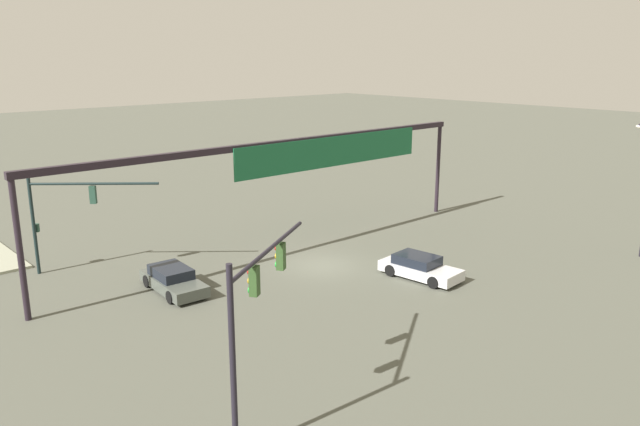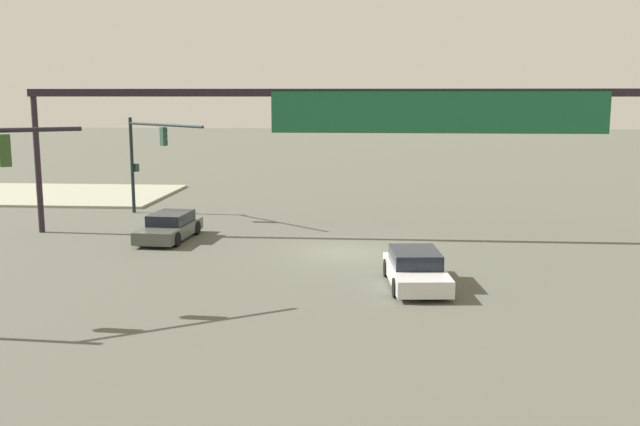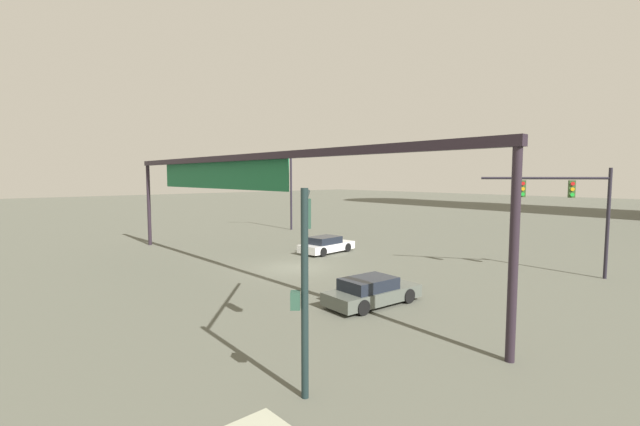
{
  "view_description": "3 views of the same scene",
  "coord_description": "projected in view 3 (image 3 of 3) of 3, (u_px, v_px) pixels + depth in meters",
  "views": [
    {
      "loc": [
        22.33,
        24.59,
        11.61
      ],
      "look_at": [
        0.47,
        0.34,
        3.21
      ],
      "focal_mm": 34.94,
      "sensor_mm": 36.0,
      "label": 1
    },
    {
      "loc": [
        -1.14,
        28.67,
        6.48
      ],
      "look_at": [
        1.14,
        -0.41,
        1.61
      ],
      "focal_mm": 39.66,
      "sensor_mm": 36.0,
      "label": 2
    },
    {
      "loc": [
        20.31,
        -15.98,
        5.56
      ],
      "look_at": [
        -0.44,
        2.41,
        3.19
      ],
      "focal_mm": 24.11,
      "sensor_mm": 36.0,
      "label": 3
    }
  ],
  "objects": [
    {
      "name": "traffic_signal_near_corner",
      "position": [
        570.0,
        200.0,
        23.57
      ],
      "size": [
        5.61,
        3.62,
        6.02
      ],
      "rotation": [
        0.0,
        0.0,
        -2.58
      ],
      "color": "black",
      "rests_on": "ground"
    },
    {
      "name": "traffic_signal_opposite_side",
      "position": [
        305.0,
        243.0,
        12.2
      ],
      "size": [
        5.27,
        4.85,
        5.28
      ],
      "rotation": [
        0.0,
        0.0,
        2.43
      ],
      "color": "black",
      "rests_on": "ground"
    },
    {
      "name": "streetlamp_curved_arm",
      "position": [
        288.0,
        187.0,
        44.56
      ],
      "size": [
        2.02,
        2.04,
        7.63
      ],
      "rotation": [
        0.0,
        0.0,
        -2.35
      ],
      "color": "black",
      "rests_on": "ground"
    },
    {
      "name": "sedan_car_approaching",
      "position": [
        372.0,
        292.0,
        18.62
      ],
      "size": [
        2.1,
        4.55,
        1.21
      ],
      "rotation": [
        0.0,
        0.0,
        1.5
      ],
      "color": "#4C524A",
      "rests_on": "ground"
    },
    {
      "name": "ground_plane",
      "position": [
        295.0,
        268.0,
        26.18
      ],
      "size": [
        222.98,
        222.98,
        0.0
      ],
      "primitive_type": "plane",
      "color": "#535549"
    },
    {
      "name": "sedan_car_waiting_far",
      "position": [
        326.0,
        245.0,
        31.28
      ],
      "size": [
        2.22,
        4.49,
        1.21
      ],
      "rotation": [
        0.0,
        0.0,
        1.67
      ],
      "color": "silver",
      "rests_on": "ground"
    },
    {
      "name": "overhead_sign_gantry",
      "position": [
        235.0,
        172.0,
        24.4
      ],
      "size": [
        29.89,
        0.43,
        6.77
      ],
      "color": "black",
      "rests_on": "ground"
    }
  ]
}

